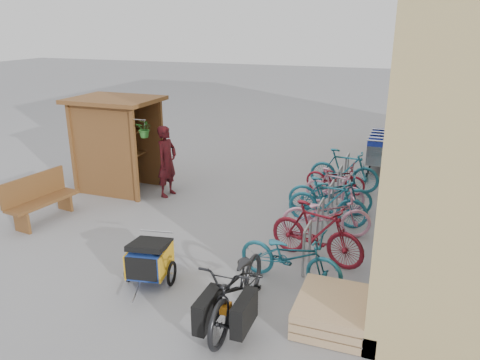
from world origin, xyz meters
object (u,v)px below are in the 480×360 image
(bike_3, at_px, (328,202))
(bike_7, at_px, (344,170))
(person_kiosk, at_px, (167,161))
(bike_4, at_px, (330,193))
(pallet_stack, at_px, (332,311))
(bike_5, at_px, (335,188))
(bike_6, at_px, (335,178))
(bench, at_px, (40,198))
(child_trailer, at_px, (150,258))
(cargo_bike, at_px, (238,288))
(shopping_carts, at_px, (381,146))
(bike_1, at_px, (317,233))
(bike_2, at_px, (326,214))
(kiosk, at_px, (114,131))
(bike_0, at_px, (290,256))

(bike_3, bearing_deg, bike_7, 2.99)
(person_kiosk, relative_size, bike_4, 0.95)
(pallet_stack, distance_m, bike_5, 4.70)
(person_kiosk, height_order, bike_6, person_kiosk)
(pallet_stack, height_order, bike_4, bike_4)
(bike_6, distance_m, bike_7, 0.36)
(bike_4, bearing_deg, bench, 105.49)
(child_trailer, height_order, bike_5, bike_5)
(bench, height_order, child_trailer, bench)
(cargo_bike, bearing_deg, bench, 160.07)
(shopping_carts, relative_size, bike_6, 1.64)
(bike_1, height_order, bike_7, bike_1)
(bike_2, bearing_deg, bike_6, -8.76)
(kiosk, xyz_separation_m, bike_7, (5.56, 1.98, -1.01))
(kiosk, distance_m, bike_5, 5.68)
(kiosk, bearing_deg, child_trailer, -49.64)
(pallet_stack, distance_m, bench, 6.87)
(child_trailer, height_order, person_kiosk, person_kiosk)
(bike_0, bearing_deg, bike_2, 2.33)
(bike_0, height_order, bike_6, bike_0)
(bike_1, bearing_deg, bike_6, 19.46)
(bike_2, bearing_deg, bike_1, 166.72)
(cargo_bike, relative_size, bike_6, 1.36)
(bike_1, xyz_separation_m, bike_4, (-0.16, 2.35, -0.06))
(bike_7, bearing_deg, shopping_carts, -11.13)
(child_trailer, bearing_deg, bike_2, 39.12)
(bench, height_order, bike_1, bike_1)
(cargo_bike, distance_m, bike_7, 6.28)
(bike_0, xyz_separation_m, bike_3, (0.15, 2.59, 0.04))
(bike_0, distance_m, bike_5, 3.72)
(kiosk, bearing_deg, shopping_carts, 35.04)
(cargo_bike, relative_size, bike_4, 1.10)
(bike_4, bearing_deg, person_kiosk, 85.09)
(kiosk, height_order, person_kiosk, kiosk)
(cargo_bike, bearing_deg, shopping_carts, 81.37)
(kiosk, distance_m, bike_7, 5.99)
(bike_4, bearing_deg, pallet_stack, -177.88)
(child_trailer, xyz_separation_m, bike_2, (2.44, 2.83, 0.03))
(bike_0, bearing_deg, bike_3, 5.66)
(shopping_carts, distance_m, child_trailer, 8.74)
(bike_6, bearing_deg, shopping_carts, -13.49)
(kiosk, height_order, bike_5, kiosk)
(pallet_stack, xyz_separation_m, shopping_carts, (-0.00, 8.27, 0.45))
(shopping_carts, distance_m, bike_2, 5.39)
(person_kiosk, bearing_deg, bike_2, -96.37)
(pallet_stack, height_order, cargo_bike, cargo_bike)
(child_trailer, bearing_deg, shopping_carts, 59.26)
(kiosk, relative_size, bike_5, 1.64)
(bike_6, bearing_deg, bench, 129.33)
(bike_4, distance_m, bike_6, 1.41)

